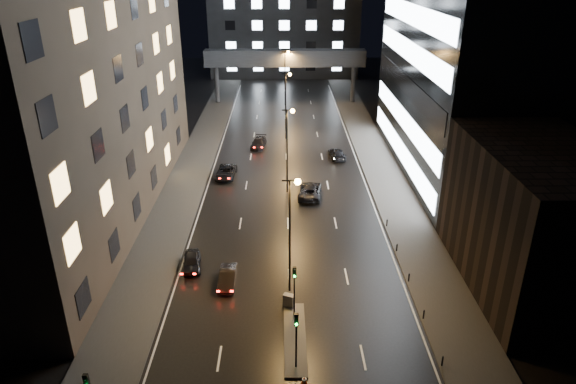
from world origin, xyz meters
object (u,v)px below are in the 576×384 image
(car_away_a, at_px, (192,262))
(car_away_c, at_px, (226,172))
(car_away_d, at_px, (259,143))
(utility_cabinet, at_px, (289,300))
(car_away_b, at_px, (227,277))
(car_toward_b, at_px, (337,154))
(car_toward_a, at_px, (310,190))

(car_away_a, height_order, car_away_c, car_away_c)
(car_away_d, height_order, utility_cabinet, car_away_d)
(car_away_a, relative_size, car_away_d, 0.82)
(car_away_c, bearing_deg, car_away_a, -88.43)
(car_away_a, xyz_separation_m, car_away_b, (3.42, -2.55, -0.00))
(car_away_b, distance_m, car_away_d, 35.05)
(car_away_b, distance_m, car_away_c, 23.70)
(car_away_a, height_order, car_toward_b, car_toward_b)
(car_toward_b, bearing_deg, car_away_a, 54.71)
(car_away_d, bearing_deg, car_away_a, -90.15)
(car_away_a, distance_m, car_away_d, 32.80)
(car_away_d, bearing_deg, car_away_c, -99.87)
(car_toward_b, distance_m, utility_cabinet, 34.30)
(car_away_d, distance_m, utility_cabinet, 38.54)
(car_toward_b, bearing_deg, car_away_b, 62.16)
(car_away_b, height_order, car_toward_b, car_toward_b)
(car_away_a, bearing_deg, car_away_d, 74.38)
(car_away_c, height_order, car_away_d, car_away_c)
(utility_cabinet, bearing_deg, car_away_c, 129.04)
(car_away_c, height_order, car_toward_a, car_toward_a)
(car_toward_a, distance_m, utility_cabinet, 21.18)
(car_away_a, bearing_deg, utility_cabinet, -41.79)
(car_away_b, height_order, utility_cabinet, car_away_b)
(car_away_c, relative_size, car_away_d, 1.07)
(car_away_a, distance_m, car_toward_a, 18.92)
(car_toward_a, bearing_deg, car_toward_b, -102.58)
(car_away_a, bearing_deg, car_away_b, -44.19)
(car_toward_a, height_order, car_toward_b, car_toward_a)
(car_away_c, distance_m, car_toward_b, 16.20)
(car_away_c, bearing_deg, utility_cabinet, -69.98)
(car_away_b, height_order, car_away_c, car_away_c)
(car_away_b, distance_m, car_toward_a, 19.38)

